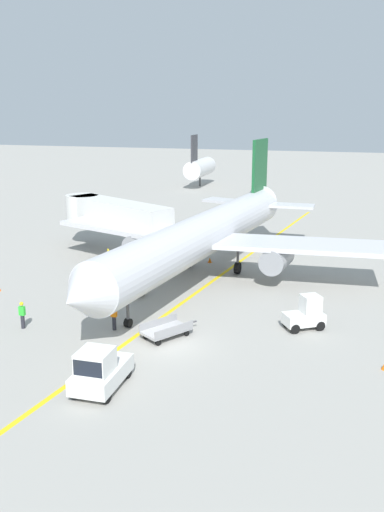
{
  "coord_description": "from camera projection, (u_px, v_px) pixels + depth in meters",
  "views": [
    {
      "loc": [
        9.75,
        -27.63,
        13.03
      ],
      "look_at": [
        -1.56,
        10.18,
        2.5
      ],
      "focal_mm": 39.04,
      "sensor_mm": 36.0,
      "label": 1
    }
  ],
  "objects": [
    {
      "name": "ground_crew_marshaller",
      "position": [
        114.0,
        316.0,
        33.52
      ],
      "size": [
        0.36,
        0.24,
        1.7
      ],
      "color": "#26262D",
      "rests_on": "ground"
    },
    {
      "name": "baggage_tug_near_wing",
      "position": [
        306.0,
        314.0,
        33.74
      ],
      "size": [
        2.72,
        2.39,
        2.1
      ],
      "color": "silver",
      "rests_on": "ground"
    },
    {
      "name": "belt_loader_forward_hold",
      "position": [
        127.0,
        281.0,
        40.75
      ],
      "size": [
        4.29,
        4.54,
        2.59
      ],
      "color": "silver",
      "rests_on": "ground"
    },
    {
      "name": "taxi_line_yellow",
      "position": [
        170.0,
        312.0,
        36.7
      ],
      "size": [
        11.3,
        79.28,
        0.01
      ],
      "primitive_type": "cube",
      "rotation": [
        0.0,
        0.0,
        -0.14
      ],
      "color": "yellow",
      "rests_on": "ground"
    },
    {
      "name": "baggage_cart_loaded",
      "position": [
        166.0,
        330.0,
        32.52
      ],
      "size": [
        2.82,
        3.6,
        0.94
      ],
      "color": "#A5A5A8",
      "rests_on": "ground"
    },
    {
      "name": "pushback_tug",
      "position": [
        100.0,
        370.0,
        26.36
      ],
      "size": [
        1.97,
        3.64,
        2.2
      ],
      "color": "silver",
      "rests_on": "ground"
    },
    {
      "name": "safety_cone_wingtip_right",
      "position": [
        210.0,
        260.0,
        48.37
      ],
      "size": [
        0.36,
        0.36,
        0.44
      ],
      "primitive_type": "cone",
      "color": "orange",
      "rests_on": "ground"
    },
    {
      "name": "ground_plane",
      "position": [
        167.0,
        345.0,
        31.64
      ],
      "size": [
        300.0,
        300.0,
        0.0
      ],
      "primitive_type": "plane",
      "color": "#9E9B93"
    },
    {
      "name": "distant_aircraft_mid_left",
      "position": [
        200.0,
        167.0,
        94.67
      ],
      "size": [
        3.0,
        10.1,
        8.8
      ],
      "color": "silver",
      "rests_on": "ground"
    },
    {
      "name": "jet_bridge",
      "position": [
        110.0,
        214.0,
        51.42
      ],
      "size": [
        12.55,
        8.22,
        4.85
      ],
      "color": "silver",
      "rests_on": "ground"
    },
    {
      "name": "airliner",
      "position": [
        206.0,
        234.0,
        43.87
      ],
      "size": [
        28.34,
        35.3,
        10.1
      ],
      "color": "silver",
      "rests_on": "ground"
    },
    {
      "name": "ground_crew_wing_walker",
      "position": [
        22.0,
        314.0,
        33.76
      ],
      "size": [
        0.36,
        0.24,
        1.7
      ],
      "color": "#26262D",
      "rests_on": "ground"
    }
  ]
}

